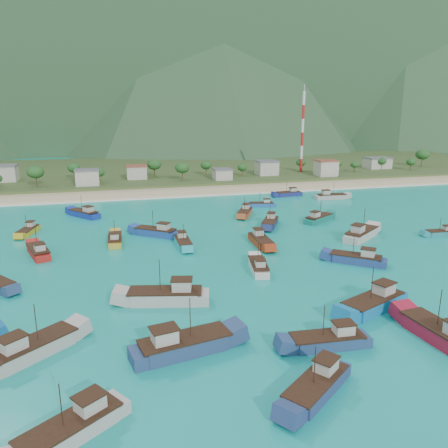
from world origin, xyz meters
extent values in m
plane|color=#0D978A|center=(0.00, 0.00, 0.00)|extent=(600.00, 600.00, 0.00)
cube|color=beige|center=(0.00, 79.00, 0.00)|extent=(400.00, 18.00, 1.20)
cube|color=#385123|center=(0.00, 140.00, 0.00)|extent=(400.00, 110.00, 2.40)
cube|color=white|center=(0.00, 69.50, 0.00)|extent=(400.00, 2.50, 0.08)
cube|color=#385942|center=(120.00, 400.00, 100.00)|extent=(1100.00, 160.00, 200.00)
cube|color=#284C2D|center=(-40.00, 300.00, 75.00)|extent=(800.00, 160.00, 150.00)
cone|color=#284C2D|center=(60.00, 300.00, 85.00)|extent=(280.00, 280.00, 170.00)
cone|color=#284C2D|center=(260.00, 300.00, 105.00)|extent=(280.00, 280.00, 210.00)
cube|color=beige|center=(-60.22, 113.27, 4.70)|extent=(7.64, 8.35, 6.19)
cube|color=beige|center=(-28.01, 94.48, 4.43)|extent=(8.67, 6.73, 5.67)
cube|color=beige|center=(-8.49, 106.08, 4.23)|extent=(8.13, 6.78, 5.25)
cube|color=beige|center=(26.11, 94.81, 3.66)|extent=(7.12, 7.18, 4.13)
cube|color=beige|center=(48.94, 103.29, 4.56)|extent=(8.79, 8.48, 5.92)
cube|color=beige|center=(73.20, 93.51, 4.85)|extent=(8.54, 7.60, 6.50)
cube|color=beige|center=(110.09, 110.05, 4.08)|extent=(11.59, 8.30, 4.97)
cylinder|color=red|center=(67.84, 108.00, 4.65)|extent=(1.20, 1.20, 6.09)
cylinder|color=white|center=(67.84, 108.00, 10.74)|extent=(1.20, 1.20, 6.09)
cylinder|color=red|center=(67.84, 108.00, 16.84)|extent=(1.20, 1.20, 6.09)
cylinder|color=white|center=(67.84, 108.00, 22.93)|extent=(1.20, 1.20, 6.09)
cylinder|color=red|center=(67.84, 108.00, 29.03)|extent=(1.20, 1.20, 6.09)
cylinder|color=white|center=(67.84, 108.00, 35.12)|extent=(1.20, 1.20, 6.09)
cube|color=navy|center=(0.58, -44.13, 0.59)|extent=(10.67, 9.07, 1.98)
cube|color=beige|center=(2.37, -42.81, 2.38)|extent=(3.18, 3.08, 1.61)
cylinder|color=#382114|center=(0.08, -44.50, 3.81)|extent=(0.12, 0.12, 4.46)
cube|color=teal|center=(58.50, 4.84, 0.36)|extent=(8.46, 3.03, 1.51)
cube|color=beige|center=(60.19, 4.72, 1.72)|extent=(1.99, 1.65, 1.23)
cylinder|color=#382114|center=(58.03, 4.87, 2.81)|extent=(0.12, 0.12, 3.40)
cube|color=navy|center=(-27.60, 47.64, 0.61)|extent=(9.53, 10.76, 2.03)
cube|color=beige|center=(-26.18, 45.86, 2.45)|extent=(3.18, 3.25, 1.65)
cylinder|color=#382114|center=(-27.99, 48.14, 3.91)|extent=(0.12, 0.12, 4.56)
cube|color=#A93215|center=(12.97, 8.80, 0.57)|extent=(3.47, 10.79, 1.95)
cube|color=beige|center=(13.04, 10.99, 2.34)|extent=(2.03, 2.49, 1.58)
cylinder|color=#382114|center=(12.96, 8.19, 3.74)|extent=(0.12, 0.12, 4.38)
cube|color=navy|center=(27.33, -7.79, 0.61)|extent=(10.66, 9.56, 2.02)
cube|color=beige|center=(29.09, -9.23, 2.44)|extent=(3.24, 3.17, 1.64)
cylinder|color=#382114|center=(26.84, -7.39, 3.89)|extent=(0.12, 0.12, 4.54)
cube|color=gold|center=(-19.35, 18.94, 0.50)|extent=(3.25, 10.01, 1.80)
cube|color=beige|center=(-19.42, 16.92, 2.14)|extent=(1.89, 2.31, 1.47)
cylinder|color=#382114|center=(-19.34, 19.51, 3.43)|extent=(0.12, 0.12, 4.06)
cube|color=#BDB6AA|center=(38.20, 7.55, 0.77)|extent=(12.67, 10.68, 2.35)
cube|color=beige|center=(36.07, 6.00, 2.90)|extent=(3.76, 3.64, 1.91)
cylinder|color=#382114|center=(38.79, 7.99, 4.58)|extent=(0.12, 0.12, 5.28)
cube|color=navy|center=(41.89, 61.74, 0.49)|extent=(10.05, 3.86, 1.78)
cube|color=beige|center=(43.89, 61.93, 2.11)|extent=(2.40, 2.01, 1.45)
cylinder|color=#382114|center=(41.34, 61.68, 3.39)|extent=(0.12, 0.12, 4.02)
cube|color=#146D5F|center=(35.77, 25.15, 0.56)|extent=(10.64, 8.26, 1.92)
cube|color=beige|center=(33.94, 24.00, 2.31)|extent=(3.07, 2.92, 1.56)
cylinder|color=#382114|center=(36.28, 25.46, 3.69)|extent=(0.12, 0.12, 4.33)
cube|color=navy|center=(-11.70, -32.21, 0.79)|extent=(13.63, 6.31, 2.39)
cube|color=beige|center=(-14.34, -32.73, 2.96)|extent=(3.39, 2.93, 1.94)
cylinder|color=#382114|center=(-10.97, -32.07, 4.67)|extent=(0.12, 0.12, 5.37)
cube|color=#A3162D|center=(21.69, -38.15, 0.77)|extent=(4.96, 13.13, 2.33)
cylinder|color=#382114|center=(21.63, -37.42, 4.56)|extent=(0.12, 0.12, 5.25)
cube|color=#B8B1A8|center=(-12.25, -16.73, 0.80)|extent=(13.69, 6.79, 2.39)
cube|color=beige|center=(-9.64, -17.35, 2.96)|extent=(3.46, 3.03, 1.94)
cylinder|color=#382114|center=(-12.98, -16.56, 4.68)|extent=(0.12, 0.12, 5.38)
cube|color=#1276B3|center=(18.42, -27.49, 0.76)|extent=(13.21, 8.36, 2.32)
cube|color=beige|center=(20.83, -26.49, 2.86)|extent=(3.57, 3.27, 1.88)
cylinder|color=#382114|center=(17.76, -27.77, 4.52)|extent=(0.12, 0.12, 5.21)
cube|color=#ABA79B|center=(54.35, 52.61, 0.58)|extent=(11.02, 3.90, 1.97)
cube|color=beige|center=(52.14, 52.76, 2.37)|extent=(2.59, 2.14, 1.60)
cylinder|color=#382114|center=(54.97, 52.57, 3.79)|extent=(0.12, 0.12, 4.43)
cube|color=silver|center=(7.02, -6.54, 0.48)|extent=(4.54, 10.01, 1.75)
cube|color=beige|center=(6.67, -8.48, 2.07)|extent=(2.13, 2.48, 1.43)
cylinder|color=#382114|center=(7.12, -6.00, 3.33)|extent=(0.12, 0.12, 3.95)
cube|color=navy|center=(20.84, 23.88, 0.56)|extent=(7.89, 10.80, 1.93)
cube|color=beige|center=(21.90, 25.78, 2.31)|extent=(2.87, 3.05, 1.57)
cylinder|color=#382114|center=(20.55, 23.35, 3.70)|extent=(0.12, 0.12, 4.34)
cube|color=red|center=(-35.36, 13.87, 0.56)|extent=(6.31, 11.06, 1.93)
cube|color=beige|center=(-34.68, 11.81, 2.31)|extent=(2.60, 2.90, 1.57)
cylinder|color=#382114|center=(-35.55, 14.45, 3.70)|extent=(0.12, 0.12, 4.34)
cube|color=gold|center=(-40.23, 32.26, 0.43)|extent=(4.72, 9.56, 1.67)
cube|color=beige|center=(-39.81, 34.09, 1.95)|extent=(2.11, 2.41, 1.36)
cylinder|color=#382114|center=(-40.35, 31.75, 3.15)|extent=(0.12, 0.12, 3.76)
cube|color=#AB4B25|center=(18.00, 37.21, 0.52)|extent=(7.31, 10.33, 1.83)
cube|color=beige|center=(18.95, 39.04, 2.18)|extent=(2.70, 2.89, 1.49)
cylinder|color=#382114|center=(17.73, 36.70, 3.50)|extent=(0.12, 0.12, 4.13)
cube|color=#21ACB5|center=(-4.45, 12.33, 0.49)|extent=(2.91, 9.75, 1.77)
cube|color=beige|center=(-4.44, 14.32, 2.09)|extent=(1.79, 2.22, 1.44)
cylinder|color=#382114|center=(-4.45, 11.77, 3.36)|extent=(0.12, 0.12, 3.99)
cube|color=#204596|center=(-9.59, 22.50, 0.64)|extent=(11.13, 9.68, 2.08)
cube|color=beige|center=(-7.74, 21.07, 2.53)|extent=(3.34, 3.25, 1.69)
cylinder|color=#382114|center=(-10.11, 22.90, 4.02)|extent=(0.12, 0.12, 4.68)
cube|color=#B6ADA6|center=(-24.74, -44.25, 0.61)|extent=(10.98, 9.03, 2.02)
cube|color=beige|center=(-22.87, -42.96, 2.44)|extent=(3.23, 3.11, 1.64)
cylinder|color=#382114|center=(-25.25, -44.61, 3.89)|extent=(0.12, 0.12, 4.54)
cube|color=#225AA7|center=(26.74, 47.54, 0.37)|extent=(8.76, 4.10, 1.53)
cube|color=beige|center=(28.43, 47.20, 1.76)|extent=(2.18, 1.89, 1.25)
cylinder|color=#382114|center=(26.27, 47.63, 2.86)|extent=(0.12, 0.12, 3.45)
cube|color=#AEA79E|center=(-30.24, -28.00, 0.70)|extent=(11.70, 10.44, 2.21)
cube|color=beige|center=(-32.17, -29.56, 2.71)|extent=(3.55, 3.47, 1.79)
cylinder|color=#382114|center=(-29.71, -27.56, 4.29)|extent=(0.12, 0.12, 4.97)
cube|color=navy|center=(6.39, -35.55, 0.57)|extent=(10.92, 3.91, 1.95)
cube|color=beige|center=(8.58, -35.70, 2.34)|extent=(2.57, 2.13, 1.58)
cylinder|color=#382114|center=(5.78, -35.51, 3.74)|extent=(0.12, 0.12, 4.39)
camera|label=1|loc=(-19.60, -81.50, 29.99)|focal=35.00mm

